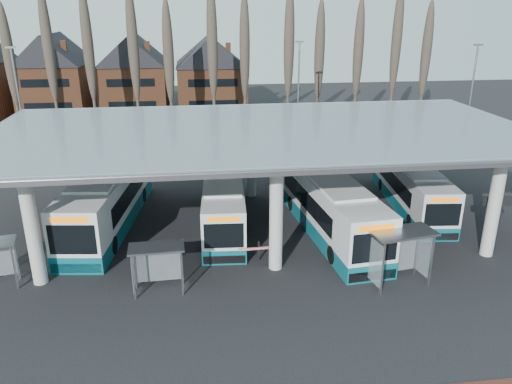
{
  "coord_description": "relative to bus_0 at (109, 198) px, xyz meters",
  "views": [
    {
      "loc": [
        -4.01,
        -20.74,
        13.05
      ],
      "look_at": [
        -0.47,
        7.0,
        2.67
      ],
      "focal_mm": 35.0,
      "sensor_mm": 36.0,
      "label": 1
    }
  ],
  "objects": [
    {
      "name": "ground",
      "position": [
        9.54,
        -9.6,
        -1.71
      ],
      "size": [
        140.0,
        140.0,
        0.0
      ],
      "primitive_type": "plane",
      "color": "black",
      "rests_on": "ground"
    },
    {
      "name": "station_canopy",
      "position": [
        9.54,
        -1.6,
        3.97
      ],
      "size": [
        32.0,
        16.0,
        6.34
      ],
      "color": "#B8B8B3",
      "rests_on": "ground"
    },
    {
      "name": "poplar_row",
      "position": [
        9.54,
        23.4,
        7.06
      ],
      "size": [
        45.1,
        1.1,
        14.5
      ],
      "color": "#473D33",
      "rests_on": "ground"
    },
    {
      "name": "townhouse_row",
      "position": [
        -6.21,
        34.4,
        4.23
      ],
      "size": [
        36.8,
        10.3,
        12.25
      ],
      "color": "brown",
      "rests_on": "ground"
    },
    {
      "name": "lamp_post_a",
      "position": [
        -8.46,
        12.4,
        3.62
      ],
      "size": [
        0.8,
        0.16,
        10.17
      ],
      "color": "slate",
      "rests_on": "ground"
    },
    {
      "name": "lamp_post_b",
      "position": [
        15.54,
        16.4,
        3.62
      ],
      "size": [
        0.8,
        0.16,
        10.17
      ],
      "color": "slate",
      "rests_on": "ground"
    },
    {
      "name": "lamp_post_c",
      "position": [
        29.54,
        10.4,
        3.62
      ],
      "size": [
        0.8,
        0.16,
        10.17
      ],
      "color": "slate",
      "rests_on": "ground"
    },
    {
      "name": "bus_0",
      "position": [
        0.0,
        0.0,
        0.0
      ],
      "size": [
        4.4,
        13.32,
        3.63
      ],
      "rotation": [
        0.0,
        0.0,
        -0.12
      ],
      "color": "silver",
      "rests_on": "ground"
    },
    {
      "name": "bus_1",
      "position": [
        7.22,
        -0.79,
        -0.23
      ],
      "size": [
        3.12,
        11.43,
        3.14
      ],
      "rotation": [
        0.0,
        0.0,
        -0.06
      ],
      "color": "silver",
      "rests_on": "ground"
    },
    {
      "name": "bus_2",
      "position": [
        13.52,
        -2.82,
        -0.05
      ],
      "size": [
        3.91,
        12.92,
        3.54
      ],
      "rotation": [
        0.0,
        0.0,
        0.09
      ],
      "color": "silver",
      "rests_on": "ground"
    },
    {
      "name": "bus_3",
      "position": [
        20.23,
        0.41,
        -0.24
      ],
      "size": [
        3.49,
        11.41,
        3.12
      ],
      "rotation": [
        0.0,
        0.0,
        -0.1
      ],
      "color": "silver",
      "rests_on": "ground"
    },
    {
      "name": "shelter_1",
      "position": [
        3.52,
        -8.6,
        0.06
      ],
      "size": [
        2.68,
        1.42,
        2.44
      ],
      "rotation": [
        0.0,
        0.0,
        0.04
      ],
      "color": "gray",
      "rests_on": "ground"
    },
    {
      "name": "shelter_2",
      "position": [
        15.33,
        -9.39,
        0.4
      ],
      "size": [
        3.35,
        2.07,
        2.9
      ],
      "rotation": [
        0.0,
        0.0,
        0.17
      ],
      "color": "gray",
      "rests_on": "ground"
    },
    {
      "name": "info_sign_0",
      "position": [
        22.33,
        -6.61,
        1.03
      ],
      "size": [
        2.19,
        0.45,
        3.27
      ],
      "rotation": [
        0.0,
        0.0,
        -0.15
      ],
      "color": "black",
      "rests_on": "ground"
    },
    {
      "name": "barrier",
      "position": [
        8.76,
        -6.58,
        -0.81
      ],
      "size": [
        2.33,
        0.68,
        1.16
      ],
      "rotation": [
        0.0,
        0.0,
        0.05
      ],
      "color": "black",
      "rests_on": "ground"
    }
  ]
}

